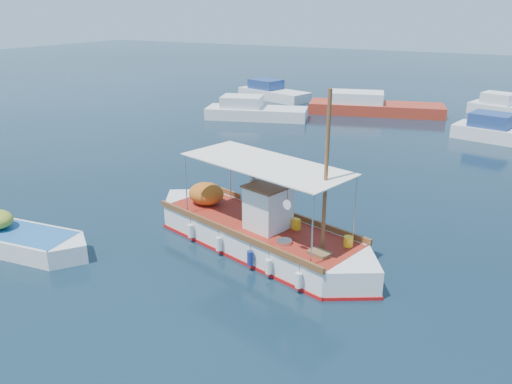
% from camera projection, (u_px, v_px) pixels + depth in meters
% --- Properties ---
extents(ground, '(160.00, 160.00, 0.00)m').
position_uv_depth(ground, '(266.00, 245.00, 16.94)').
color(ground, black).
rests_on(ground, ground).
extents(fishing_caique, '(9.14, 4.31, 5.78)m').
position_uv_depth(fishing_caique, '(256.00, 232.00, 16.72)').
color(fishing_caique, white).
rests_on(fishing_caique, ground).
extents(dinghy, '(5.82, 2.14, 1.43)m').
position_uv_depth(dinghy, '(15.00, 240.00, 16.65)').
color(dinghy, white).
rests_on(dinghy, ground).
extents(bg_boat_nw, '(7.51, 4.46, 1.80)m').
position_uv_depth(bg_boat_nw, '(254.00, 112.00, 35.74)').
color(bg_boat_nw, silver).
rests_on(bg_boat_nw, ground).
extents(bg_boat_n, '(10.19, 5.23, 1.80)m').
position_uv_depth(bg_boat_n, '(372.00, 107.00, 37.39)').
color(bg_boat_n, '#A52D1B').
rests_on(bg_boat_n, ground).
extents(bg_boat_ne, '(5.99, 3.34, 1.80)m').
position_uv_depth(bg_boat_ne, '(501.00, 133.00, 29.81)').
color(bg_boat_ne, silver).
rests_on(bg_boat_ne, ground).
extents(bg_boat_far_w, '(6.95, 4.09, 1.80)m').
position_uv_depth(bg_boat_far_w, '(272.00, 93.00, 43.32)').
color(bg_boat_far_w, silver).
rests_on(bg_boat_far_w, ground).
extents(bg_boat_far_n, '(5.57, 3.41, 1.80)m').
position_uv_depth(bg_boat_far_n, '(505.00, 109.00, 36.73)').
color(bg_boat_far_n, silver).
rests_on(bg_boat_far_n, ground).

